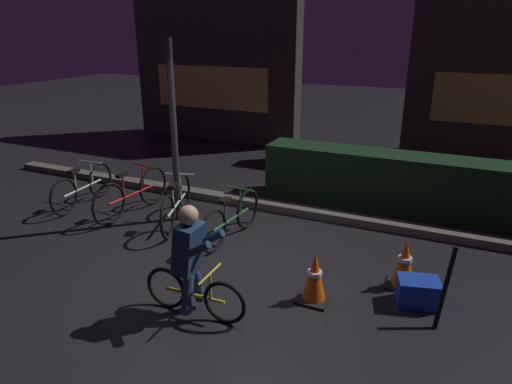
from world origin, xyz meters
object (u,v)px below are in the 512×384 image
(parked_bike_center_left, at_px, (176,204))
(blue_crate, at_px, (418,292))
(closed_umbrella, at_px, (445,288))
(traffic_cone_near, at_px, (315,277))
(parked_bike_left_mid, at_px, (132,194))
(parked_bike_center_right, at_px, (231,218))
(street_post, at_px, (174,134))
(traffic_cone_far, at_px, (404,263))
(cyclist, at_px, (192,261))
(parked_bike_leftmost, at_px, (83,187))

(parked_bike_center_left, xyz_separation_m, blue_crate, (3.62, -0.71, -0.19))
(closed_umbrella, bearing_deg, traffic_cone_near, 113.35)
(traffic_cone_near, bearing_deg, blue_crate, 20.64)
(parked_bike_left_mid, relative_size, parked_bike_center_right, 1.10)
(street_post, relative_size, traffic_cone_far, 4.48)
(traffic_cone_far, bearing_deg, blue_crate, -57.71)
(street_post, relative_size, blue_crate, 6.26)
(parked_bike_left_mid, relative_size, parked_bike_center_left, 1.09)
(closed_umbrella, bearing_deg, parked_bike_center_right, 90.35)
(cyclist, bearing_deg, street_post, 126.07)
(parked_bike_leftmost, distance_m, parked_bike_left_mid, 1.02)
(parked_bike_center_left, bearing_deg, parked_bike_center_right, -115.19)
(blue_crate, height_order, closed_umbrella, closed_umbrella)
(blue_crate, bearing_deg, parked_bike_leftmost, 172.43)
(parked_bike_center_left, height_order, parked_bike_center_right, parked_bike_center_left)
(parked_bike_left_mid, bearing_deg, parked_bike_center_left, -89.68)
(parked_bike_center_right, bearing_deg, traffic_cone_near, -118.36)
(parked_bike_leftmost, bearing_deg, closed_umbrella, -105.09)
(parked_bike_leftmost, distance_m, closed_umbrella, 5.88)
(parked_bike_leftmost, distance_m, cyclist, 3.90)
(parked_bike_center_right, height_order, closed_umbrella, closed_umbrella)
(street_post, height_order, parked_bike_center_right, street_post)
(street_post, height_order, closed_umbrella, street_post)
(traffic_cone_far, distance_m, cyclist, 2.47)
(traffic_cone_far, bearing_deg, street_post, 170.59)
(parked_bike_leftmost, xyz_separation_m, traffic_cone_near, (4.47, -1.14, -0.04))
(traffic_cone_far, height_order, closed_umbrella, closed_umbrella)
(street_post, height_order, traffic_cone_far, street_post)
(street_post, bearing_deg, traffic_cone_near, -26.07)
(traffic_cone_far, bearing_deg, closed_umbrella, -51.06)
(parked_bike_center_right, distance_m, traffic_cone_near, 1.85)
(traffic_cone_far, xyz_separation_m, cyclist, (-1.94, -1.49, 0.33))
(street_post, distance_m, closed_umbrella, 4.25)
(parked_bike_leftmost, distance_m, blue_crate, 5.59)
(parked_bike_center_right, xyz_separation_m, cyclist, (0.47, -1.77, 0.31))
(parked_bike_leftmost, relative_size, traffic_cone_near, 2.62)
(street_post, distance_m, traffic_cone_near, 3.15)
(parked_bike_left_mid, xyz_separation_m, closed_umbrella, (4.78, -1.02, 0.06))
(parked_bike_left_mid, distance_m, cyclist, 3.08)
(closed_umbrella, bearing_deg, traffic_cone_far, 55.80)
(parked_bike_leftmost, height_order, traffic_cone_far, parked_bike_leftmost)
(traffic_cone_far, xyz_separation_m, closed_umbrella, (0.46, -0.57, 0.11))
(blue_crate, bearing_deg, parked_bike_center_right, 167.04)
(parked_bike_center_left, xyz_separation_m, closed_umbrella, (3.88, -0.96, 0.07))
(traffic_cone_near, height_order, traffic_cone_far, traffic_cone_far)
(parked_bike_center_right, relative_size, cyclist, 1.22)
(blue_crate, relative_size, closed_umbrella, 0.52)
(parked_bike_center_right, bearing_deg, cyclist, -160.59)
(blue_crate, distance_m, cyclist, 2.49)
(blue_crate, bearing_deg, closed_umbrella, -44.12)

